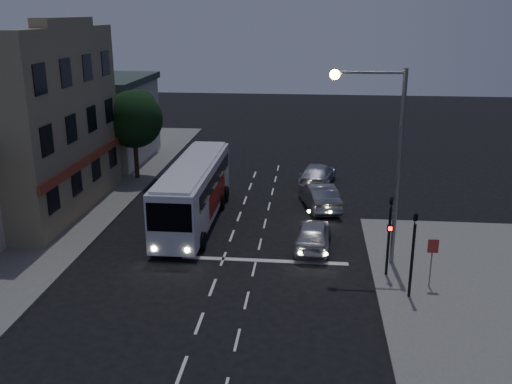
# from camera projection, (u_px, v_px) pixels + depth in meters

# --- Properties ---
(ground) EXTENTS (120.00, 120.00, 0.00)m
(ground) POSITION_uv_depth(u_px,v_px,m) (216.00, 277.00, 25.64)
(ground) COLOR black
(sidewalk_far) EXTENTS (12.00, 50.00, 0.12)m
(sidewalk_far) POSITION_uv_depth(u_px,v_px,m) (26.00, 208.00, 34.44)
(sidewalk_far) COLOR slate
(sidewalk_far) RESTS_ON ground
(road_markings) EXTENTS (8.00, 30.55, 0.01)m
(road_markings) POSITION_uv_depth(u_px,v_px,m) (253.00, 249.00, 28.66)
(road_markings) COLOR silver
(road_markings) RESTS_ON ground
(tour_bus) EXTENTS (2.67, 11.27, 3.45)m
(tour_bus) POSITION_uv_depth(u_px,v_px,m) (194.00, 190.00, 31.86)
(tour_bus) COLOR silver
(tour_bus) RESTS_ON ground
(car_suv) EXTENTS (1.99, 4.40, 1.47)m
(car_suv) POSITION_uv_depth(u_px,v_px,m) (313.00, 234.00, 28.62)
(car_suv) COLOR silver
(car_suv) RESTS_ON ground
(car_sedan_a) EXTENTS (2.69, 4.93, 1.54)m
(car_sedan_a) POSITION_uv_depth(u_px,v_px,m) (319.00, 196.00, 34.41)
(car_sedan_a) COLOR gray
(car_sedan_a) RESTS_ON ground
(car_sedan_b) EXTENTS (2.82, 5.34, 1.47)m
(car_sedan_b) POSITION_uv_depth(u_px,v_px,m) (317.00, 175.00, 39.09)
(car_sedan_b) COLOR #B5B9C8
(car_sedan_b) RESTS_ON ground
(traffic_signal_main) EXTENTS (0.25, 0.35, 4.10)m
(traffic_signal_main) POSITION_uv_depth(u_px,v_px,m) (390.00, 227.00, 24.93)
(traffic_signal_main) COLOR black
(traffic_signal_main) RESTS_ON sidewalk_near
(traffic_signal_side) EXTENTS (0.18, 0.15, 4.10)m
(traffic_signal_side) POSITION_uv_depth(u_px,v_px,m) (413.00, 245.00, 22.99)
(traffic_signal_side) COLOR black
(traffic_signal_side) RESTS_ON sidewalk_near
(regulatory_sign) EXTENTS (0.45, 0.12, 2.20)m
(regulatory_sign) POSITION_uv_depth(u_px,v_px,m) (432.00, 255.00, 24.06)
(regulatory_sign) COLOR slate
(regulatory_sign) RESTS_ON sidewalk_near
(streetlight) EXTENTS (3.32, 0.44, 9.00)m
(streetlight) POSITION_uv_depth(u_px,v_px,m) (385.00, 146.00, 25.30)
(streetlight) COLOR slate
(streetlight) RESTS_ON sidewalk_near
(low_building_north) EXTENTS (9.40, 9.40, 6.50)m
(low_building_north) POSITION_uv_depth(u_px,v_px,m) (88.00, 118.00, 44.86)
(low_building_north) COLOR #B5B4B0
(low_building_north) RESTS_ON sidewalk_far
(street_tree) EXTENTS (4.00, 4.00, 6.20)m
(street_tree) POSITION_uv_depth(u_px,v_px,m) (134.00, 117.00, 39.31)
(street_tree) COLOR black
(street_tree) RESTS_ON sidewalk_far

